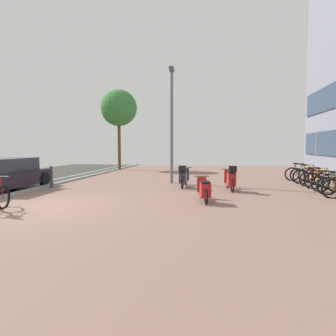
{
  "coord_description": "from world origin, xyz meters",
  "views": [
    {
      "loc": [
        4.96,
        -8.15,
        1.8
      ],
      "look_at": [
        3.47,
        1.39,
        1.09
      ],
      "focal_mm": 32.16,
      "sensor_mm": 36.0,
      "label": 1
    }
  ],
  "objects": [
    {
      "name": "lamp_post",
      "position": [
        2.89,
        6.22,
        3.08
      ],
      "size": [
        0.2,
        0.52,
        5.52
      ],
      "color": "slate",
      "rests_on": "ground"
    },
    {
      "name": "bollard_far",
      "position": [
        -2.05,
        3.9,
        0.46
      ],
      "size": [
        0.12,
        0.12,
        0.93
      ],
      "color": "#38383D",
      "rests_on": "ground"
    },
    {
      "name": "scooter_near",
      "position": [
        5.59,
        4.11,
        0.48
      ],
      "size": [
        0.54,
        1.77,
        1.07
      ],
      "color": "black",
      "rests_on": "ground"
    },
    {
      "name": "bicycle_rack_04",
      "position": [
        9.31,
        5.88,
        0.33
      ],
      "size": [
        1.25,
        0.51,
        0.94
      ],
      "color": "black",
      "rests_on": "ground"
    },
    {
      "name": "bicycle_rack_05",
      "position": [
        9.28,
        6.66,
        0.36
      ],
      "size": [
        1.3,
        0.68,
        1.03
      ],
      "color": "black",
      "rests_on": "ground"
    },
    {
      "name": "scooter_mid",
      "position": [
        3.62,
        4.8,
        0.46
      ],
      "size": [
        0.52,
        1.8,
        1.01
      ],
      "color": "black",
      "rests_on": "ground"
    },
    {
      "name": "scooter_far",
      "position": [
        4.63,
        1.51,
        0.38
      ],
      "size": [
        0.61,
        1.76,
        0.8
      ],
      "color": "black",
      "rests_on": "ground"
    },
    {
      "name": "bicycle_rack_06",
      "position": [
        9.33,
        7.43,
        0.36
      ],
      "size": [
        1.29,
        0.67,
        1.03
      ],
      "color": "black",
      "rests_on": "ground"
    },
    {
      "name": "bicycle_rack_07",
      "position": [
        9.27,
        8.21,
        0.35
      ],
      "size": [
        1.39,
        0.47,
        1.01
      ],
      "color": "black",
      "rests_on": "ground"
    },
    {
      "name": "street_tree",
      "position": [
        -2.31,
        14.12,
        4.68
      ],
      "size": [
        2.76,
        2.76,
        6.08
      ],
      "color": "brown",
      "rests_on": "ground"
    },
    {
      "name": "bicycle_rack_03",
      "position": [
        9.35,
        5.11,
        0.35
      ],
      "size": [
        1.32,
        0.56,
        0.99
      ],
      "color": "black",
      "rests_on": "ground"
    },
    {
      "name": "parked_car_near",
      "position": [
        -3.47,
        2.67,
        0.63
      ],
      "size": [
        1.83,
        4.45,
        1.31
      ],
      "color": "black",
      "rests_on": "ground"
    },
    {
      "name": "bicycle_rack_02",
      "position": [
        9.35,
        4.33,
        0.33
      ],
      "size": [
        1.23,
        0.5,
        0.92
      ],
      "color": "black",
      "rests_on": "ground"
    },
    {
      "name": "ground",
      "position": [
        1.43,
        0.0,
        -0.02
      ],
      "size": [
        21.0,
        40.0,
        0.13
      ],
      "color": "#2D2B24"
    }
  ]
}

